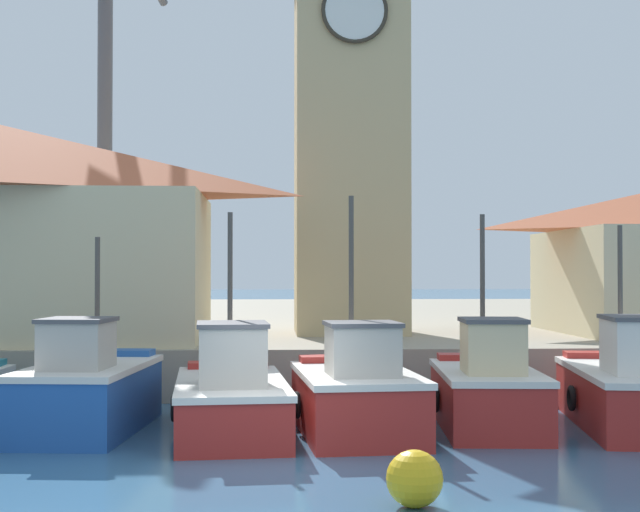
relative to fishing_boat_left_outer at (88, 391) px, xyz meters
The scene contains 10 objects.
ground_plane 4.93m from the fishing_boat_left_outer, 40.90° to the right, with size 300.00×300.00×0.00m, color #386689.
quay_wharf 23.94m from the fishing_boat_left_outer, 81.16° to the left, with size 120.00×40.00×1.24m, color #9E937F.
fishing_boat_left_outer is the anchor object (origin of this frame).
fishing_boat_left_inner 2.78m from the fishing_boat_left_outer, ahead, with size 2.42×5.02×4.27m.
fishing_boat_mid_left 5.16m from the fishing_boat_left_outer, ahead, with size 2.41×4.30×4.58m.
fishing_boat_center 7.77m from the fishing_boat_left_outer, ahead, with size 2.22×4.37×4.26m.
fishing_boat_mid_right 10.59m from the fishing_boat_left_outer, ahead, with size 2.73×5.24×4.04m.
clock_tower 13.58m from the fishing_boat_left_outer, 58.12° to the left, with size 3.78×3.78×15.47m.
port_crane_near 17.78m from the fishing_boat_left_outer, 99.40° to the left, with size 2.72×7.25×16.27m.
mooring_buoy 7.95m from the fishing_boat_left_outer, 47.14° to the right, with size 0.75×0.75×0.75m, color gold.
Camera 1 is at (-0.15, -14.21, 3.07)m, focal length 50.00 mm.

